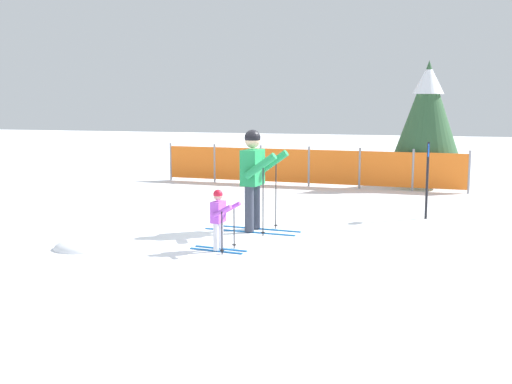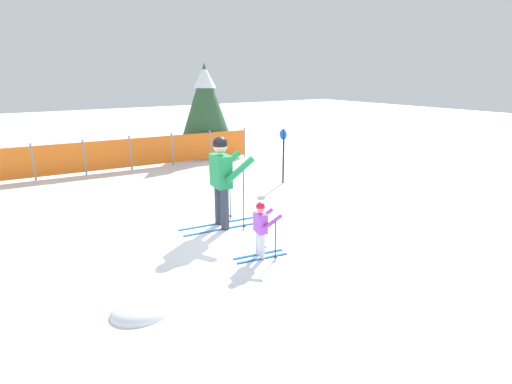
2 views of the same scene
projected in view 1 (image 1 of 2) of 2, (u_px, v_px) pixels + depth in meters
ground_plane at (247, 233)px, 11.32m from camera, size 60.00×60.00×0.00m
skier_adult at (254, 171)px, 11.36m from camera, size 1.74×0.82×1.81m
skier_child at (219, 216)px, 9.97m from camera, size 0.93×0.49×0.97m
safety_fence at (309, 166)px, 17.15m from camera, size 8.21×0.60×1.08m
conifer_far at (428, 109)px, 16.82m from camera, size 1.79×1.79×3.32m
trail_marker at (427, 172)px, 12.54m from camera, size 0.05×0.28×1.52m
snow_mound at (79, 249)px, 10.14m from camera, size 0.83×0.70×0.33m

